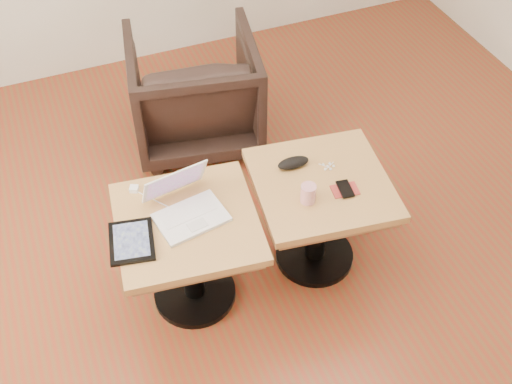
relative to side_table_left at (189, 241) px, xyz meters
name	(u,v)px	position (x,y,z in m)	size (l,w,h in m)	color
room_shell	(293,61)	(0.42, -0.12, 0.93)	(4.52, 4.52, 2.71)	brown
side_table_left	(189,241)	(0.00, 0.00, 0.00)	(0.69, 0.69, 0.56)	black
side_table_right	(320,202)	(0.65, 0.00, 0.00)	(0.69, 0.69, 0.56)	black
laptop	(186,206)	(0.01, 0.05, 0.18)	(0.34, 0.34, 0.20)	white
tablet	(132,241)	(-0.25, -0.04, 0.15)	(0.23, 0.26, 0.02)	black
charging_adapter	(134,189)	(-0.17, 0.26, 0.15)	(0.04, 0.04, 0.02)	white
glasses_case	(293,163)	(0.57, 0.14, 0.16)	(0.16, 0.07, 0.05)	black
striped_cup	(308,194)	(0.54, -0.09, 0.18)	(0.07, 0.07, 0.09)	#C43249
earbuds_tangle	(328,166)	(0.72, 0.07, 0.15)	(0.07, 0.05, 0.01)	white
phone_on_sleeve	(345,189)	(0.72, -0.10, 0.15)	(0.13, 0.11, 0.01)	maroon
armchair	(194,91)	(0.39, 1.15, -0.08)	(0.73, 0.75, 0.68)	black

